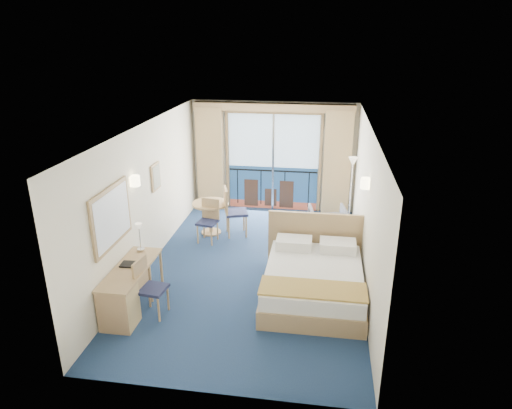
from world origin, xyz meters
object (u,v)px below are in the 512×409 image
desk_chair (148,284)px  table_chair_b (209,218)px  round_table (210,210)px  bed (314,279)px  table_chair_a (232,209)px  armchair (328,223)px  desk (121,299)px  nightstand (348,245)px  floor_lamp (352,175)px

desk_chair → table_chair_b: size_ratio=1.03×
round_table → table_chair_b: size_ratio=0.86×
bed → desk_chair: 2.73m
table_chair_a → table_chair_b: table_chair_a is taller
round_table → armchair: bearing=1.8°
armchair → desk_chair: size_ratio=0.83×
armchair → desk: bearing=38.7°
nightstand → table_chair_a: size_ratio=0.45×
armchair → floor_lamp: size_ratio=0.48×
desk_chair → round_table: bearing=2.9°
armchair → floor_lamp: 1.26m
bed → table_chair_b: size_ratio=2.31×
floor_lamp → desk_chair: 5.23m
table_chair_b → table_chair_a: bearing=48.4°
floor_lamp → table_chair_b: bearing=-158.4°
bed → nightstand: 1.69m
desk_chair → round_table: (0.21, 3.21, 0.01)m
bed → table_chair_a: (-1.86, 2.26, 0.30)m
nightstand → armchair: size_ratio=0.63×
bed → desk: bearing=-157.7°
armchair → table_chair_b: 2.56m
nightstand → desk_chair: size_ratio=0.52×
desk_chair → nightstand: bearing=-45.4°
floor_lamp → round_table: (-3.06, -0.81, -0.71)m
floor_lamp → table_chair_a: bearing=-161.8°
floor_lamp → bed: bearing=-102.9°
table_chair_a → desk_chair: bearing=149.9°
desk → bed: bearing=22.3°
floor_lamp → table_chair_b: 3.31m
bed → floor_lamp: (0.71, 3.10, 0.94)m
table_chair_b → round_table: bearing=108.3°
bed → nightstand: bearing=68.1°
desk → armchair: bearing=48.8°
armchair → table_chair_b: bearing=0.2°
bed → round_table: bed is taller
bed → table_chair_b: bed is taller
desk_chair → round_table: size_ratio=1.19×
desk_chair → table_chair_b: desk_chair is taller
nightstand → armchair: armchair is taller
bed → desk_chair: (-2.56, -0.92, 0.22)m
desk → round_table: round_table is taller
armchair → round_table: size_ratio=0.99×
round_table → table_chair_a: table_chair_a is taller
table_chair_b → desk: bearing=-90.9°
armchair → table_chair_b: size_ratio=0.85×
floor_lamp → round_table: bearing=-165.1°
floor_lamp → table_chair_b: size_ratio=1.79×
desk → table_chair_b: table_chair_b is taller
desk → round_table: 3.52m
desk_chair → desk: bearing=135.9°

